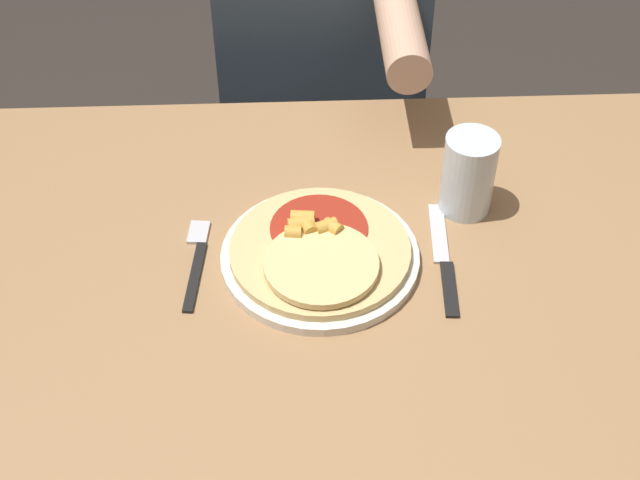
{
  "coord_description": "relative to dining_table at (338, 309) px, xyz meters",
  "views": [
    {
      "loc": [
        -0.06,
        -0.88,
        1.62
      ],
      "look_at": [
        -0.03,
        -0.01,
        0.77
      ],
      "focal_mm": 50.0,
      "sensor_mm": 36.0,
      "label": 1
    }
  ],
  "objects": [
    {
      "name": "dining_table",
      "position": [
        0.0,
        0.0,
        0.0
      ],
      "size": [
        1.27,
        0.75,
        0.73
      ],
      "color": "#9E754C",
      "rests_on": "ground_plane"
    },
    {
      "name": "plate",
      "position": [
        -0.03,
        -0.01,
        0.12
      ],
      "size": [
        0.28,
        0.28,
        0.01
      ],
      "color": "silver",
      "rests_on": "dining_table"
    },
    {
      "name": "pizza",
      "position": [
        -0.03,
        -0.01,
        0.13
      ],
      "size": [
        0.25,
        0.25,
        0.04
      ],
      "color": "#DBBC7A",
      "rests_on": "plate"
    },
    {
      "name": "fork",
      "position": [
        -0.2,
        0.0,
        0.11
      ],
      "size": [
        0.03,
        0.18,
        0.0
      ],
      "color": "black",
      "rests_on": "dining_table"
    },
    {
      "name": "knife",
      "position": [
        0.14,
        -0.01,
        0.11
      ],
      "size": [
        0.03,
        0.22,
        0.0
      ],
      "color": "black",
      "rests_on": "dining_table"
    },
    {
      "name": "drinking_glass",
      "position": [
        0.19,
        0.1,
        0.17
      ],
      "size": [
        0.08,
        0.08,
        0.13
      ],
      "color": "silver",
      "rests_on": "dining_table"
    },
    {
      "name": "person_diner",
      "position": [
        -0.0,
        0.64,
        0.07
      ],
      "size": [
        0.4,
        0.52,
        1.18
      ],
      "color": "#2D2D38",
      "rests_on": "ground_plane"
    }
  ]
}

